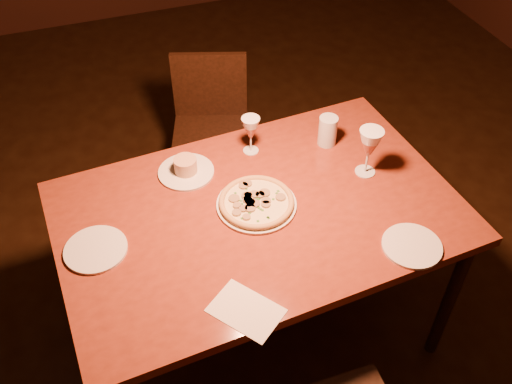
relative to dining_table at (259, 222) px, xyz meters
name	(u,v)px	position (x,y,z in m)	size (l,w,h in m)	color
dining_table	(259,222)	(0.00, 0.00, 0.00)	(1.51, 1.02, 0.78)	maroon
chair_far	(211,124)	(0.09, 0.98, -0.26)	(0.49, 0.49, 0.80)	black
pizza_plate	(256,202)	(0.00, 0.02, 0.09)	(0.30, 0.30, 0.03)	silver
ramekin_saucer	(186,169)	(-0.20, 0.29, 0.09)	(0.22, 0.22, 0.07)	silver
wine_glass_far	(251,135)	(0.08, 0.33, 0.15)	(0.07, 0.07, 0.16)	#A75A45
wine_glass_right	(368,152)	(0.46, 0.05, 0.17)	(0.09, 0.09, 0.20)	#A75A45
water_tumbler	(328,131)	(0.40, 0.27, 0.13)	(0.08, 0.08, 0.13)	silver
side_plate_left	(96,249)	(-0.59, 0.01, 0.07)	(0.22, 0.22, 0.01)	silver
side_plate_near	(412,246)	(0.43, -0.35, 0.07)	(0.21, 0.21, 0.01)	silver
menu_card	(246,310)	(-0.19, -0.40, 0.07)	(0.15, 0.22, 0.00)	silver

